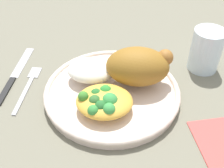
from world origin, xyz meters
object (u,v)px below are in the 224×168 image
at_px(water_glass, 206,50).
at_px(rice_pile, 91,70).
at_px(roasted_chicken, 139,66).
at_px(plate, 112,92).
at_px(fork, 28,86).
at_px(mac_cheese_with_broccoli, 104,101).
at_px(knife, 13,77).

bearing_deg(water_glass, rice_pile, -162.32).
bearing_deg(roasted_chicken, plate, -154.30).
relative_size(roasted_chicken, fork, 0.88).
bearing_deg(mac_cheese_with_broccoli, water_glass, 37.82).
xyz_separation_m(mac_cheese_with_broccoli, fork, (-0.16, 0.07, -0.04)).
height_order(rice_pile, water_glass, water_glass).
height_order(fork, water_glass, water_glass).
xyz_separation_m(roasted_chicken, mac_cheese_with_broccoli, (-0.06, -0.08, -0.02)).
bearing_deg(rice_pile, plate, -34.69).
height_order(roasted_chicken, mac_cheese_with_broccoli, roasted_chicken).
relative_size(roasted_chicken, rice_pile, 1.35).
xyz_separation_m(plate, knife, (-0.21, 0.04, -0.01)).
height_order(plate, roasted_chicken, roasted_chicken).
height_order(plate, mac_cheese_with_broccoli, mac_cheese_with_broccoli).
distance_m(mac_cheese_with_broccoli, water_glass, 0.26).
bearing_deg(mac_cheese_with_broccoli, fork, 156.40).
height_order(roasted_chicken, water_glass, roasted_chicken).
bearing_deg(fork, knife, 147.85).
bearing_deg(rice_pile, water_glass, 17.68).
xyz_separation_m(knife, water_glass, (0.40, 0.06, 0.04)).
distance_m(plate, mac_cheese_with_broccoli, 0.06).
bearing_deg(fork, mac_cheese_with_broccoli, -23.60).
bearing_deg(plate, mac_cheese_with_broccoli, -101.97).
bearing_deg(knife, plate, -11.11).
xyz_separation_m(rice_pile, knife, (-0.17, 0.01, -0.04)).
bearing_deg(water_glass, plate, -151.41).
bearing_deg(water_glass, mac_cheese_with_broccoli, -142.18).
relative_size(fork, water_glass, 1.55).
xyz_separation_m(rice_pile, fork, (-0.13, -0.01, -0.04)).
relative_size(plate, rice_pile, 2.81).
xyz_separation_m(mac_cheese_with_broccoli, water_glass, (0.20, 0.16, 0.01)).
bearing_deg(fork, plate, -5.74).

